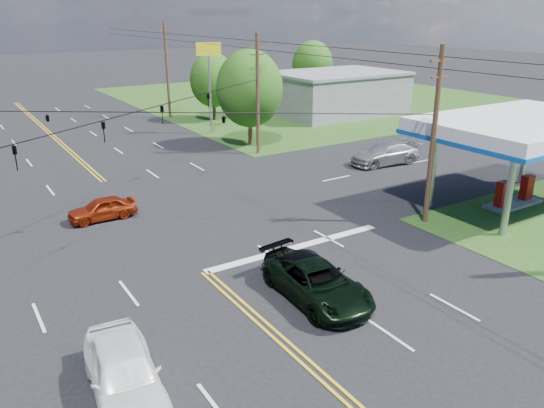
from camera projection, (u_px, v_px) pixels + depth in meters
ground at (144, 218)px, 30.09m from camera, size 280.00×280.00×0.00m
grass_ne at (309, 97)px, 73.13m from camera, size 46.00×48.00×0.03m
stop_bar at (297, 247)px, 26.26m from camera, size 10.00×0.50×0.02m
retail_ne at (336, 94)px, 60.33m from camera, size 14.00×10.00×4.40m
gas_canopy at (525, 128)px, 30.38m from camera, size 12.20×8.20×5.35m
pole_se at (434, 135)px, 27.82m from camera, size 1.60×0.28×9.50m
pole_ne at (258, 93)px, 42.11m from camera, size 1.60×0.28×9.50m
pole_right_far at (167, 70)px, 57.10m from camera, size 1.60×0.28×10.00m
span_wire_signals at (134, 112)px, 28.04m from camera, size 26.00×18.00×1.13m
power_lines at (143, 65)px, 25.57m from camera, size 26.04×100.00×0.64m
tree_right_a at (250, 89)px, 45.01m from camera, size 5.70×5.70×8.18m
tree_right_b at (213, 80)px, 56.01m from camera, size 4.94×4.94×7.09m
tree_far_r at (312, 64)px, 69.49m from camera, size 5.32×5.32×7.63m
pickup_dkgreen at (318, 283)px, 21.26m from camera, size 2.78×5.53×1.50m
suv_black at (313, 277)px, 21.79m from camera, size 2.67×5.27×1.47m
pickup_white at (124, 372)px, 15.82m from camera, size 2.59×5.19×1.70m
sedan_red at (102, 208)px, 29.65m from camera, size 3.75×1.54×1.27m
sedan_far at (385, 154)px, 40.44m from camera, size 5.85×2.87×1.64m
polesign_ne at (209, 63)px, 48.76m from camera, size 2.30×0.82×8.42m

